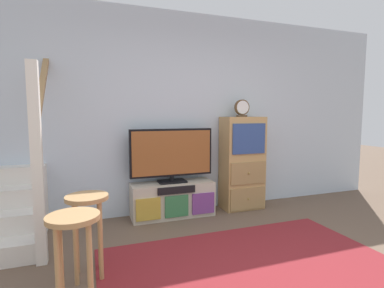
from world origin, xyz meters
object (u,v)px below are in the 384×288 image
(media_console, at_px, (173,200))
(television, at_px, (172,154))
(desk_clock, at_px, (242,108))
(bar_stool_far, at_px, (87,216))
(bar_stool_near, at_px, (74,241))
(side_cabinet, at_px, (242,163))

(media_console, distance_m, television, 0.60)
(television, xyz_separation_m, desk_clock, (1.00, -0.03, 0.60))
(desk_clock, bearing_deg, bar_stool_far, -150.60)
(desk_clock, relative_size, bar_stool_near, 0.34)
(bar_stool_near, bearing_deg, side_cabinet, 37.21)
(desk_clock, xyz_separation_m, bar_stool_far, (-2.05, -1.16, -0.91))
(media_console, distance_m, bar_stool_far, 1.59)
(desk_clock, distance_m, bar_stool_far, 2.53)
(side_cabinet, xyz_separation_m, bar_stool_far, (-2.08, -1.17, -0.14))
(television, xyz_separation_m, side_cabinet, (1.03, -0.01, -0.18))
(bar_stool_far, bearing_deg, bar_stool_near, -100.10)
(side_cabinet, bearing_deg, media_console, -179.43)
(desk_clock, xyz_separation_m, bar_stool_near, (-2.14, -1.63, -0.91))
(bar_stool_near, distance_m, bar_stool_far, 0.48)
(television, bearing_deg, media_console, -90.00)
(side_cabinet, bearing_deg, bar_stool_far, -150.62)
(television, bearing_deg, bar_stool_near, -124.35)
(media_console, height_order, television, television)
(media_console, height_order, bar_stool_far, bar_stool_far)
(television, distance_m, bar_stool_far, 1.61)
(side_cabinet, bearing_deg, bar_stool_near, -142.79)
(media_console, xyz_separation_m, television, (-0.00, 0.02, 0.60))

